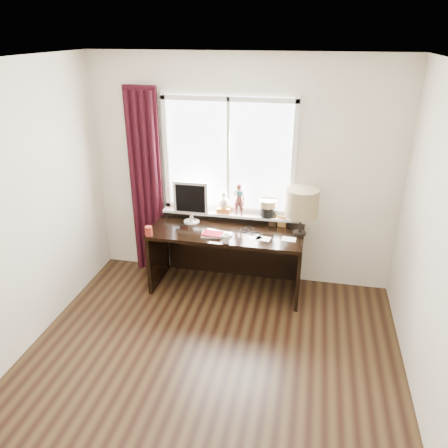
% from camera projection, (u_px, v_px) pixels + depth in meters
% --- Properties ---
extents(floor, '(3.50, 4.00, 0.00)m').
position_uv_depth(floor, '(199.00, 391.00, 3.69)').
color(floor, '#3B2915').
rests_on(floor, ground).
extents(ceiling, '(3.50, 4.00, 0.00)m').
position_uv_depth(ceiling, '(189.00, 66.00, 2.62)').
color(ceiling, white).
rests_on(ceiling, wall_back).
extents(wall_back, '(3.50, 0.00, 2.60)m').
position_uv_depth(wall_back, '(242.00, 174.00, 4.94)').
color(wall_back, beige).
rests_on(wall_back, ground).
extents(laptop, '(0.34, 0.25, 0.02)m').
position_uv_depth(laptop, '(218.00, 233.00, 4.76)').
color(laptop, silver).
rests_on(laptop, desk).
extents(mug, '(0.13, 0.13, 0.10)m').
position_uv_depth(mug, '(226.00, 239.00, 4.56)').
color(mug, white).
rests_on(mug, desk).
extents(red_cup, '(0.08, 0.08, 0.10)m').
position_uv_depth(red_cup, '(149.00, 231.00, 4.72)').
color(red_cup, maroon).
rests_on(red_cup, desk).
extents(window, '(1.52, 0.21, 1.40)m').
position_uv_depth(window, '(228.00, 174.00, 4.92)').
color(window, white).
rests_on(window, ground).
extents(curtain, '(0.38, 0.09, 2.25)m').
position_uv_depth(curtain, '(146.00, 185.00, 5.15)').
color(curtain, black).
rests_on(curtain, floor).
extents(desk, '(1.70, 0.70, 0.75)m').
position_uv_depth(desk, '(228.00, 246.00, 5.04)').
color(desk, black).
rests_on(desk, floor).
extents(monitor, '(0.40, 0.18, 0.49)m').
position_uv_depth(monitor, '(191.00, 200.00, 4.95)').
color(monitor, beige).
rests_on(monitor, desk).
extents(notebook_stack, '(0.24, 0.18, 0.03)m').
position_uv_depth(notebook_stack, '(212.00, 234.00, 4.73)').
color(notebook_stack, beige).
rests_on(notebook_stack, desk).
extents(brush_holder, '(0.09, 0.09, 0.25)m').
position_uv_depth(brush_holder, '(273.00, 220.00, 4.97)').
color(brush_holder, black).
rests_on(brush_holder, desk).
extents(icon_frame, '(0.10, 0.04, 0.13)m').
position_uv_depth(icon_frame, '(282.00, 222.00, 4.92)').
color(icon_frame, gold).
rests_on(icon_frame, desk).
extents(table_lamp, '(0.35, 0.35, 0.52)m').
position_uv_depth(table_lamp, '(302.00, 203.00, 4.62)').
color(table_lamp, black).
rests_on(table_lamp, desk).
extents(loose_papers, '(0.53, 0.19, 0.00)m').
position_uv_depth(loose_papers, '(269.00, 239.00, 4.67)').
color(loose_papers, white).
rests_on(loose_papers, desk).
extents(desk_cables, '(0.29, 0.25, 0.01)m').
position_uv_depth(desk_cables, '(251.00, 231.00, 4.82)').
color(desk_cables, black).
rests_on(desk_cables, desk).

